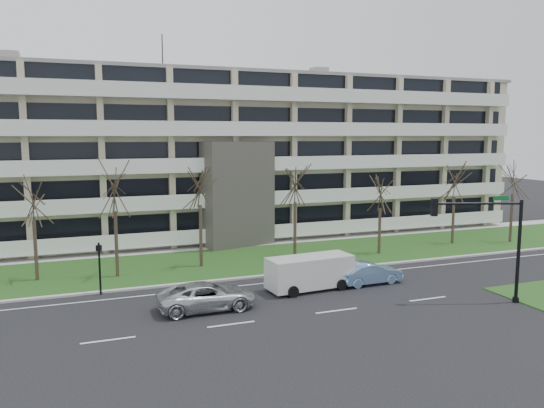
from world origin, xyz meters
name	(u,v)px	position (x,y,z in m)	size (l,w,h in m)	color
ground	(336,311)	(0.00, 0.00, 0.00)	(160.00, 160.00, 0.00)	black
grass_verge	(259,259)	(0.00, 13.00, 0.03)	(90.00, 10.00, 0.06)	#1C4416
curb	(283,274)	(0.00, 8.00, 0.06)	(90.00, 0.35, 0.12)	#B2B2AD
sidewalk	(238,245)	(0.00, 18.50, 0.04)	(90.00, 2.00, 0.08)	#B2B2AD
lane_edge_line	(291,280)	(0.00, 6.50, 0.01)	(90.00, 0.12, 0.01)	white
apartment_building	(217,155)	(-0.01, 25.32, 7.61)	(60.50, 15.10, 18.75)	#BDB093
silver_pickup	(207,296)	(-6.59, 2.74, 0.75)	(2.50, 5.42, 1.51)	silver
blue_sedan	(369,273)	(4.46, 4.01, 0.71)	(1.50, 4.31, 1.42)	#7EA8DC
white_van	(311,270)	(0.38, 4.22, 1.25)	(5.55, 2.59, 2.09)	silver
traffic_signal	(489,234)	(8.72, -1.73, 3.99)	(5.08, 1.97, 6.17)	black
pedestrian_signal	(99,262)	(-11.95, 7.69, 2.03)	(0.37, 0.34, 3.18)	black
tree_1	(33,197)	(-15.73, 12.32, 5.57)	(3.58, 3.58, 7.17)	#382B21
tree_2	(114,185)	(-10.68, 11.43, 6.26)	(4.03, 4.03, 8.05)	#382B21
tree_3	(200,180)	(-4.72, 12.19, 6.33)	(4.07, 4.07, 8.14)	#382B21
tree_4	(295,180)	(2.85, 12.54, 6.11)	(3.93, 3.93, 7.85)	#382B21
tree_5	(381,191)	(9.75, 11.34, 5.13)	(3.30, 3.30, 6.61)	#382B21
tree_6	(455,179)	(17.97, 12.52, 5.76)	(3.71, 3.71, 7.41)	#382B21
tree_7	(514,175)	(23.26, 11.22, 6.07)	(3.90, 3.90, 7.81)	#382B21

